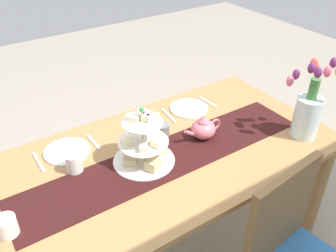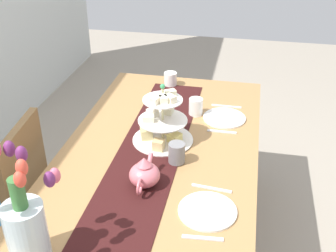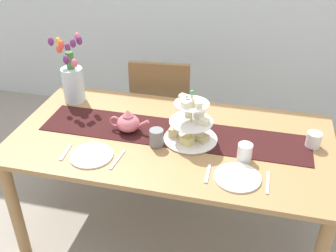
# 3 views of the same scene
# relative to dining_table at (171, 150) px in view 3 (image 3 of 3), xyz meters

# --- Properties ---
(ground_plane) EXTENTS (8.00, 8.00, 0.00)m
(ground_plane) POSITION_rel_dining_table_xyz_m (0.00, 0.00, -0.63)
(ground_plane) COLOR gray
(dining_table) EXTENTS (1.80, 0.93, 0.72)m
(dining_table) POSITION_rel_dining_table_xyz_m (0.00, 0.00, 0.00)
(dining_table) COLOR #A37747
(dining_table) RESTS_ON ground_plane
(chair_left) EXTENTS (0.46, 0.46, 0.91)m
(chair_left) POSITION_rel_dining_table_xyz_m (-0.24, 0.69, -0.13)
(chair_left) COLOR brown
(chair_left) RESTS_ON ground_plane
(table_runner) EXTENTS (1.53, 0.30, 0.00)m
(table_runner) POSITION_rel_dining_table_xyz_m (0.00, 0.04, 0.09)
(table_runner) COLOR black
(table_runner) RESTS_ON dining_table
(tiered_cake_stand) EXTENTS (0.30, 0.30, 0.30)m
(tiered_cake_stand) POSITION_rel_dining_table_xyz_m (0.11, 0.00, 0.19)
(tiered_cake_stand) COLOR beige
(tiered_cake_stand) RESTS_ON table_runner
(teapot) EXTENTS (0.24, 0.13, 0.14)m
(teapot) POSITION_rel_dining_table_xyz_m (-0.25, 0.00, 0.15)
(teapot) COLOR #D66B75
(teapot) RESTS_ON table_runner
(tulip_vase) EXTENTS (0.22, 0.23, 0.44)m
(tulip_vase) POSITION_rel_dining_table_xyz_m (-0.72, 0.28, 0.25)
(tulip_vase) COLOR silver
(tulip_vase) RESTS_ON dining_table
(cream_jug) EXTENTS (0.08, 0.08, 0.08)m
(cream_jug) POSITION_rel_dining_table_xyz_m (0.77, 0.09, 0.13)
(cream_jug) COLOR white
(cream_jug) RESTS_ON dining_table
(dinner_plate_left) EXTENTS (0.23, 0.23, 0.01)m
(dinner_plate_left) POSITION_rel_dining_table_xyz_m (-0.37, -0.28, 0.10)
(dinner_plate_left) COLOR white
(dinner_plate_left) RESTS_ON dining_table
(fork_left) EXTENTS (0.03, 0.15, 0.01)m
(fork_left) POSITION_rel_dining_table_xyz_m (-0.51, -0.28, 0.09)
(fork_left) COLOR silver
(fork_left) RESTS_ON dining_table
(knife_left) EXTENTS (0.03, 0.17, 0.01)m
(knife_left) POSITION_rel_dining_table_xyz_m (-0.22, -0.28, 0.09)
(knife_left) COLOR silver
(knife_left) RESTS_ON dining_table
(dinner_plate_right) EXTENTS (0.23, 0.23, 0.01)m
(dinner_plate_right) POSITION_rel_dining_table_xyz_m (0.40, -0.28, 0.10)
(dinner_plate_right) COLOR white
(dinner_plate_right) RESTS_ON dining_table
(fork_right) EXTENTS (0.02, 0.15, 0.01)m
(fork_right) POSITION_rel_dining_table_xyz_m (0.25, -0.28, 0.09)
(fork_right) COLOR silver
(fork_right) RESTS_ON dining_table
(knife_right) EXTENTS (0.01, 0.17, 0.01)m
(knife_right) POSITION_rel_dining_table_xyz_m (0.54, -0.28, 0.09)
(knife_right) COLOR silver
(knife_right) RESTS_ON dining_table
(mug_grey) EXTENTS (0.08, 0.08, 0.09)m
(mug_grey) POSITION_rel_dining_table_xyz_m (-0.06, -0.10, 0.14)
(mug_grey) COLOR slate
(mug_grey) RESTS_ON table_runner
(mug_white_text) EXTENTS (0.08, 0.08, 0.09)m
(mug_white_text) POSITION_rel_dining_table_xyz_m (0.41, -0.12, 0.14)
(mug_white_text) COLOR white
(mug_white_text) RESTS_ON dining_table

